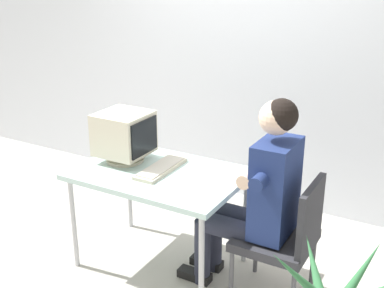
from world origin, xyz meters
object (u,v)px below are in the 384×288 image
desk (159,179)px  crt_monitor (124,134)px  office_chair (286,235)px  person_seated (258,192)px  keyboard (162,168)px

desk → crt_monitor: bearing=171.6°
office_chair → person_seated: (-0.20, 0.00, 0.25)m
desk → person_seated: size_ratio=0.85×
desk → office_chair: office_chair is taller
office_chair → person_seated: size_ratio=0.64×
keyboard → office_chair: size_ratio=0.55×
crt_monitor → office_chair: (1.24, -0.01, -0.45)m
keyboard → person_seated: bearing=1.0°
keyboard → office_chair: 0.95m
desk → keyboard: 0.07m
desk → keyboard: size_ratio=2.44×
office_chair → person_seated: 0.32m
desk → keyboard: (0.00, 0.03, 0.07)m
desk → crt_monitor: (-0.32, 0.05, 0.26)m
keyboard → office_chair: office_chair is taller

